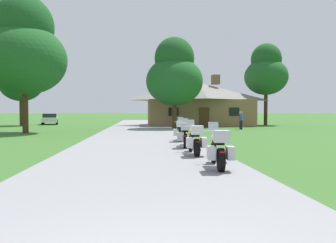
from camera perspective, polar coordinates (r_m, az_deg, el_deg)
ground_plane at (r=22.51m, az=-4.90°, el=-2.49°), size 500.00×500.00×0.00m
asphalt_driveway at (r=20.51m, az=-4.90°, el=-2.83°), size 6.40×80.00×0.06m
motorcycle_white_nearest_to_camera at (r=9.26m, az=8.95°, el=-4.92°), size 0.83×2.08×1.30m
motorcycle_yellow_second_in_row at (r=12.06m, az=4.77°, el=-3.34°), size 0.72×2.08×1.30m
motorcycle_yellow_third_in_row at (r=14.66m, az=3.08°, el=-2.41°), size 0.88×2.08×1.30m
motorcycle_green_farthest_in_row at (r=17.64m, az=2.21°, el=-1.70°), size 0.88×2.08×1.30m
stone_lodge at (r=38.03m, az=5.36°, el=3.23°), size 12.40×7.96×6.00m
bystander_blue_shirt_near_lodge at (r=30.38m, az=12.93°, el=0.38°), size 0.40×0.44×1.69m
bystander_red_shirt_beside_signpost at (r=31.67m, az=12.72°, el=0.41°), size 0.32×0.53×1.67m
tree_by_lodge_front at (r=31.03m, az=1.15°, el=8.36°), size 5.45×5.45×8.80m
tree_right_of_lodge at (r=41.47m, az=17.08°, el=8.47°), size 5.25×5.25×10.00m
tree_left_far at (r=41.48m, az=-24.72°, el=7.03°), size 4.95×4.95×8.83m
tree_left_near at (r=27.44m, az=-24.22°, el=11.60°), size 6.34×6.34×10.58m
parked_white_suv_far_left at (r=43.93m, az=-20.29°, el=0.52°), size 2.86×4.90×1.40m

